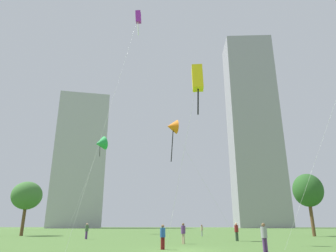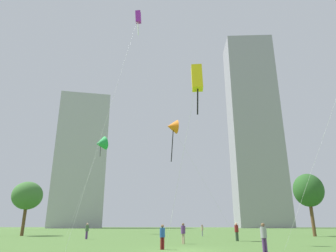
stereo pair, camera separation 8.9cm
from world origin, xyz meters
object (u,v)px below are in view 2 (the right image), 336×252
at_px(person_standing_6, 162,235).
at_px(distant_highrise_0, 254,127).
at_px(person_standing_2, 202,229).
at_px(kite_flying_1, 101,144).
at_px(person_standing_0, 87,230).
at_px(kite_flying_5, 197,79).
at_px(person_standing_1, 183,232).
at_px(kite_flying_0, 172,127).
at_px(person_standing_3, 237,230).
at_px(distant_highrise_1, 82,160).
at_px(person_standing_4, 264,235).
at_px(park_tree_0, 308,190).
at_px(park_tree_1, 27,196).
at_px(kite_flying_2, 138,18).

relative_size(person_standing_6, distant_highrise_0, 0.02).
bearing_deg(person_standing_2, kite_flying_1, 74.12).
distance_m(person_standing_0, person_standing_2, 16.13).
relative_size(kite_flying_1, kite_flying_5, 1.41).
height_order(person_standing_1, kite_flying_0, kite_flying_0).
height_order(person_standing_1, person_standing_3, person_standing_3).
xyz_separation_m(kite_flying_1, kite_flying_5, (16.76, -34.04, -4.57)).
distance_m(person_standing_0, kite_flying_1, 23.70).
relative_size(person_standing_0, distant_highrise_1, 0.03).
height_order(kite_flying_5, distant_highrise_1, distant_highrise_1).
relative_size(person_standing_4, kite_flying_5, 0.14).
bearing_deg(park_tree_0, person_standing_4, -116.96).
bearing_deg(kite_flying_1, distant_highrise_1, 112.16).
distance_m(person_standing_1, kite_flying_0, 12.26).
height_order(person_standing_3, distant_highrise_0, distant_highrise_0).
bearing_deg(park_tree_0, park_tree_1, -179.09).
distance_m(person_standing_1, kite_flying_2, 22.23).
relative_size(kite_flying_1, distant_highrise_0, 0.19).
bearing_deg(kite_flying_1, park_tree_0, -13.96).
bearing_deg(person_standing_3, person_standing_0, 153.58).
bearing_deg(park_tree_0, distant_highrise_1, 127.30).
relative_size(kite_flying_2, kite_flying_5, 1.92).
height_order(person_standing_4, kite_flying_5, kite_flying_5).
distance_m(person_standing_0, distant_highrise_0, 119.10).
height_order(person_standing_6, kite_flying_0, kite_flying_0).
bearing_deg(person_standing_0, person_standing_2, 138.60).
xyz_separation_m(person_standing_3, kite_flying_2, (-9.83, -5.62, 21.73)).
height_order(kite_flying_0, park_tree_1, kite_flying_0).
height_order(person_standing_4, kite_flying_2, kite_flying_2).
height_order(kite_flying_2, park_tree_1, kite_flying_2).
distance_m(person_standing_6, park_tree_0, 30.56).
height_order(kite_flying_1, park_tree_0, kite_flying_1).
distance_m(park_tree_0, distant_highrise_1, 108.30).
height_order(distant_highrise_0, distant_highrise_1, distant_highrise_0).
bearing_deg(person_standing_6, park_tree_1, 95.01).
height_order(person_standing_0, distant_highrise_0, distant_highrise_0).
relative_size(person_standing_0, distant_highrise_0, 0.02).
height_order(person_standing_3, kite_flying_2, kite_flying_2).
height_order(person_standing_0, kite_flying_1, kite_flying_1).
bearing_deg(park_tree_0, person_standing_0, -161.43).
xyz_separation_m(person_standing_3, distant_highrise_0, (27.14, 104.41, 44.16)).
distance_m(person_standing_2, kite_flying_1, 24.93).
relative_size(kite_flying_0, kite_flying_2, 0.55).
bearing_deg(person_standing_2, distant_highrise_0, -7.52).
xyz_separation_m(kite_flying_0, kite_flying_5, (2.41, -13.40, -0.84)).
bearing_deg(park_tree_0, person_standing_2, -177.80).
relative_size(person_standing_2, person_standing_3, 0.88).
distance_m(kite_flying_1, distant_highrise_1, 83.07).
bearing_deg(kite_flying_2, kite_flying_1, 112.74).
relative_size(kite_flying_0, park_tree_1, 1.69).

